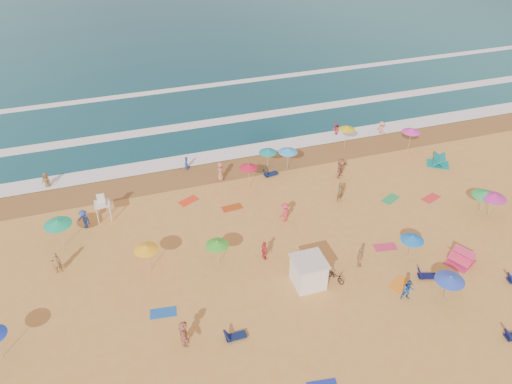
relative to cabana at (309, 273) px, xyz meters
name	(u,v)px	position (x,y,z in m)	size (l,w,h in m)	color
ground	(278,253)	(-0.86, 3.58, -1.00)	(220.00, 220.00, 0.00)	gold
wet_sand	(233,168)	(-0.86, 16.08, -0.99)	(220.00, 220.00, 0.00)	olive
surf_foam	(210,126)	(-0.86, 24.90, -0.90)	(200.00, 18.70, 0.05)	white
cabana	(309,273)	(0.00, 0.00, 0.00)	(2.00, 2.00, 2.00)	white
cabana_roof	(309,261)	(0.00, 0.00, 1.06)	(2.20, 2.20, 0.12)	silver
bicycle	(335,276)	(1.90, -0.30, -0.58)	(0.56, 1.61, 0.85)	black
lifeguard_stand	(103,209)	(-12.86, 11.76, 0.05)	(1.20, 1.20, 2.10)	white
beach_umbrellas	(317,213)	(2.57, 4.66, 1.09)	(45.16, 29.99, 0.80)	green
loungers	(416,264)	(8.08, -0.86, -0.83)	(42.35, 23.42, 0.34)	navy
towels	(271,274)	(-2.15, 1.66, -0.98)	(40.64, 21.16, 0.03)	red
popup_tents	(449,201)	(14.65, 4.59, -0.40)	(9.02, 14.51, 1.20)	#D12E5A
beachgoers	(237,219)	(-2.94, 7.42, -0.18)	(44.19, 25.14, 2.15)	#B77554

